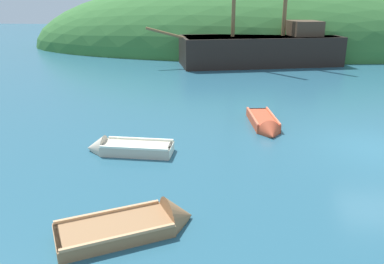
# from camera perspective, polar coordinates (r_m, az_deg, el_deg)

# --- Properties ---
(ground_plane) EXTENTS (120.00, 120.00, 0.00)m
(ground_plane) POSITION_cam_1_polar(r_m,az_deg,el_deg) (15.46, 25.76, -2.26)
(ground_plane) COLOR #285B70
(shore_hill) EXTENTS (46.91, 19.98, 13.64)m
(shore_hill) POSITION_cam_1_polar(r_m,az_deg,el_deg) (42.10, 9.62, 11.86)
(shore_hill) COLOR #387033
(shore_hill) RESTS_ON ground
(sailing_ship) EXTENTS (14.78, 7.08, 13.10)m
(sailing_ship) POSITION_cam_1_polar(r_m,az_deg,el_deg) (31.62, 9.92, 11.13)
(sailing_ship) COLOR black
(sailing_ship) RESTS_ON ground
(rowboat_far) EXTENTS (3.02, 1.06, 0.95)m
(rowboat_far) POSITION_cam_1_polar(r_m,az_deg,el_deg) (13.80, -9.68, -2.51)
(rowboat_far) COLOR beige
(rowboat_far) RESTS_ON ground
(rowboat_center) EXTENTS (1.36, 3.33, 0.90)m
(rowboat_center) POSITION_cam_1_polar(r_m,az_deg,el_deg) (16.47, 10.43, 1.02)
(rowboat_center) COLOR #C64C2D
(rowboat_center) RESTS_ON ground
(rowboat_portside) EXTENTS (3.34, 2.58, 1.16)m
(rowboat_portside) POSITION_cam_1_polar(r_m,az_deg,el_deg) (9.46, -7.43, -13.33)
(rowboat_portside) COLOR #9E7047
(rowboat_portside) RESTS_ON ground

